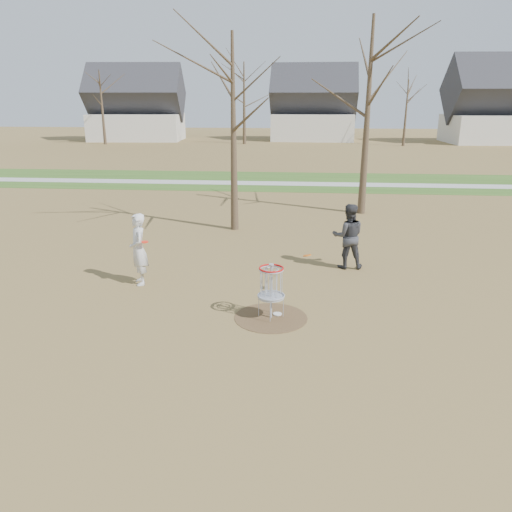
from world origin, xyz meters
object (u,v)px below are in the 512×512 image
Objects in this scene: disc_grounded at (277,314)px; disc_golf_basket at (271,283)px; player_standing at (138,249)px; player_throwing at (348,236)px.

disc_golf_basket is at bearing -128.10° from disc_grounded.
player_standing is 1.01× the size of player_throwing.
player_standing reaches higher than disc_grounded.
disc_grounded is at bearing 51.90° from disc_golf_basket.
player_throwing reaches higher than disc_golf_basket.
player_throwing is 9.32× the size of disc_grounded.
player_throwing reaches higher than disc_grounded.
player_standing is 6.39m from player_throwing.
player_throwing is (6.07, 1.99, -0.01)m from player_standing.
disc_grounded is 0.16× the size of disc_golf_basket.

